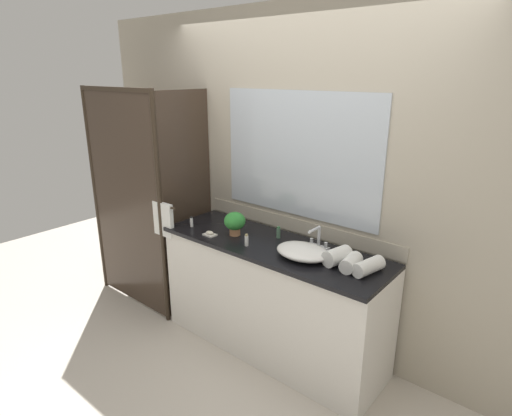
{
  "coord_description": "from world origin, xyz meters",
  "views": [
    {
      "loc": [
        1.75,
        -2.29,
        2.12
      ],
      "look_at": [
        -0.15,
        0.0,
        1.15
      ],
      "focal_mm": 29.48,
      "sensor_mm": 36.0,
      "label": 1
    }
  ],
  "objects_px": {
    "amenity_bottle_shampoo": "(278,233)",
    "rolled_towel_middle": "(351,263)",
    "potted_plant": "(235,222)",
    "amenity_bottle_lotion": "(192,222)",
    "rolled_towel_near_edge": "(368,266)",
    "rolled_towel_far_edge": "(337,256)",
    "amenity_bottle_conditioner": "(247,240)",
    "faucet": "(318,241)",
    "soap_dish": "(210,234)",
    "sink_basin": "(303,252)"
  },
  "relations": [
    {
      "from": "amenity_bottle_shampoo",
      "to": "rolled_towel_middle",
      "type": "relative_size",
      "value": 0.49
    },
    {
      "from": "potted_plant",
      "to": "amenity_bottle_lotion",
      "type": "relative_size",
      "value": 2.1
    },
    {
      "from": "amenity_bottle_lotion",
      "to": "rolled_towel_middle",
      "type": "distance_m",
      "value": 1.39
    },
    {
      "from": "amenity_bottle_shampoo",
      "to": "rolled_towel_near_edge",
      "type": "distance_m",
      "value": 0.81
    },
    {
      "from": "amenity_bottle_lotion",
      "to": "rolled_towel_far_edge",
      "type": "height_order",
      "value": "rolled_towel_far_edge"
    },
    {
      "from": "potted_plant",
      "to": "amenity_bottle_shampoo",
      "type": "bearing_deg",
      "value": 29.84
    },
    {
      "from": "rolled_towel_near_edge",
      "to": "rolled_towel_far_edge",
      "type": "xyz_separation_m",
      "value": [
        -0.22,
        -0.01,
        0.01
      ]
    },
    {
      "from": "amenity_bottle_conditioner",
      "to": "faucet",
      "type": "bearing_deg",
      "value": 34.42
    },
    {
      "from": "rolled_towel_near_edge",
      "to": "rolled_towel_middle",
      "type": "xyz_separation_m",
      "value": [
        -0.11,
        -0.02,
        0.0
      ]
    },
    {
      "from": "faucet",
      "to": "soap_dish",
      "type": "relative_size",
      "value": 1.71
    },
    {
      "from": "rolled_towel_middle",
      "to": "soap_dish",
      "type": "bearing_deg",
      "value": -171.68
    },
    {
      "from": "rolled_towel_far_edge",
      "to": "soap_dish",
      "type": "bearing_deg",
      "value": -169.9
    },
    {
      "from": "faucet",
      "to": "amenity_bottle_lotion",
      "type": "relative_size",
      "value": 1.94
    },
    {
      "from": "amenity_bottle_lotion",
      "to": "rolled_towel_near_edge",
      "type": "xyz_separation_m",
      "value": [
        1.49,
        0.14,
        0.01
      ]
    },
    {
      "from": "amenity_bottle_conditioner",
      "to": "rolled_towel_far_edge",
      "type": "relative_size",
      "value": 0.48
    },
    {
      "from": "amenity_bottle_lotion",
      "to": "rolled_towel_far_edge",
      "type": "bearing_deg",
      "value": 6.2
    },
    {
      "from": "sink_basin",
      "to": "rolled_towel_middle",
      "type": "relative_size",
      "value": 2.13
    },
    {
      "from": "sink_basin",
      "to": "amenity_bottle_lotion",
      "type": "relative_size",
      "value": 4.37
    },
    {
      "from": "soap_dish",
      "to": "rolled_towel_far_edge",
      "type": "distance_m",
      "value": 1.03
    },
    {
      "from": "potted_plant",
      "to": "amenity_bottle_lotion",
      "type": "xyz_separation_m",
      "value": [
        -0.4,
        -0.09,
        -0.07
      ]
    },
    {
      "from": "amenity_bottle_lotion",
      "to": "rolled_towel_far_edge",
      "type": "distance_m",
      "value": 1.28
    },
    {
      "from": "soap_dish",
      "to": "amenity_bottle_shampoo",
      "type": "xyz_separation_m",
      "value": [
        0.44,
        0.3,
        0.03
      ]
    },
    {
      "from": "rolled_towel_middle",
      "to": "rolled_towel_far_edge",
      "type": "distance_m",
      "value": 0.11
    },
    {
      "from": "amenity_bottle_conditioner",
      "to": "rolled_towel_far_edge",
      "type": "bearing_deg",
      "value": 12.84
    },
    {
      "from": "faucet",
      "to": "rolled_towel_far_edge",
      "type": "bearing_deg",
      "value": -30.91
    },
    {
      "from": "potted_plant",
      "to": "soap_dish",
      "type": "distance_m",
      "value": 0.22
    },
    {
      "from": "faucet",
      "to": "amenity_bottle_shampoo",
      "type": "relative_size",
      "value": 1.92
    },
    {
      "from": "faucet",
      "to": "amenity_bottle_conditioner",
      "type": "xyz_separation_m",
      "value": [
        -0.43,
        -0.29,
        -0.02
      ]
    },
    {
      "from": "potted_plant",
      "to": "amenity_bottle_conditioner",
      "type": "distance_m",
      "value": 0.24
    },
    {
      "from": "sink_basin",
      "to": "faucet",
      "type": "xyz_separation_m",
      "value": [
        0.0,
        0.19,
        0.02
      ]
    },
    {
      "from": "soap_dish",
      "to": "rolled_towel_far_edge",
      "type": "xyz_separation_m",
      "value": [
        1.01,
        0.18,
        0.04
      ]
    },
    {
      "from": "potted_plant",
      "to": "rolled_towel_far_edge",
      "type": "xyz_separation_m",
      "value": [
        0.87,
        0.05,
        -0.05
      ]
    },
    {
      "from": "sink_basin",
      "to": "potted_plant",
      "type": "distance_m",
      "value": 0.64
    },
    {
      "from": "sink_basin",
      "to": "amenity_bottle_lotion",
      "type": "bearing_deg",
      "value": -175.34
    },
    {
      "from": "amenity_bottle_lotion",
      "to": "rolled_towel_near_edge",
      "type": "height_order",
      "value": "rolled_towel_near_edge"
    },
    {
      "from": "amenity_bottle_conditioner",
      "to": "rolled_towel_near_edge",
      "type": "distance_m",
      "value": 0.9
    },
    {
      "from": "soap_dish",
      "to": "amenity_bottle_conditioner",
      "type": "distance_m",
      "value": 0.36
    },
    {
      "from": "potted_plant",
      "to": "amenity_bottle_conditioner",
      "type": "bearing_deg",
      "value": -26.48
    },
    {
      "from": "rolled_towel_far_edge",
      "to": "rolled_towel_middle",
      "type": "bearing_deg",
      "value": -8.46
    },
    {
      "from": "potted_plant",
      "to": "soap_dish",
      "type": "xyz_separation_m",
      "value": [
        -0.14,
        -0.13,
        -0.09
      ]
    },
    {
      "from": "faucet",
      "to": "rolled_towel_middle",
      "type": "xyz_separation_m",
      "value": [
        0.35,
        -0.16,
        -0.01
      ]
    },
    {
      "from": "faucet",
      "to": "amenity_bottle_shampoo",
      "type": "xyz_separation_m",
      "value": [
        -0.34,
        -0.02,
        -0.02
      ]
    },
    {
      "from": "soap_dish",
      "to": "amenity_bottle_lotion",
      "type": "bearing_deg",
      "value": 170.55
    },
    {
      "from": "amenity_bottle_shampoo",
      "to": "amenity_bottle_conditioner",
      "type": "bearing_deg",
      "value": -107.26
    },
    {
      "from": "amenity_bottle_lotion",
      "to": "rolled_towel_near_edge",
      "type": "distance_m",
      "value": 1.5
    },
    {
      "from": "sink_basin",
      "to": "amenity_bottle_conditioner",
      "type": "distance_m",
      "value": 0.44
    },
    {
      "from": "sink_basin",
      "to": "amenity_bottle_conditioner",
      "type": "bearing_deg",
      "value": -167.15
    },
    {
      "from": "potted_plant",
      "to": "rolled_towel_middle",
      "type": "bearing_deg",
      "value": 1.71
    },
    {
      "from": "amenity_bottle_lotion",
      "to": "sink_basin",
      "type": "bearing_deg",
      "value": 4.66
    },
    {
      "from": "amenity_bottle_shampoo",
      "to": "rolled_towel_near_edge",
      "type": "xyz_separation_m",
      "value": [
        0.8,
        -0.12,
        0.0
      ]
    }
  ]
}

